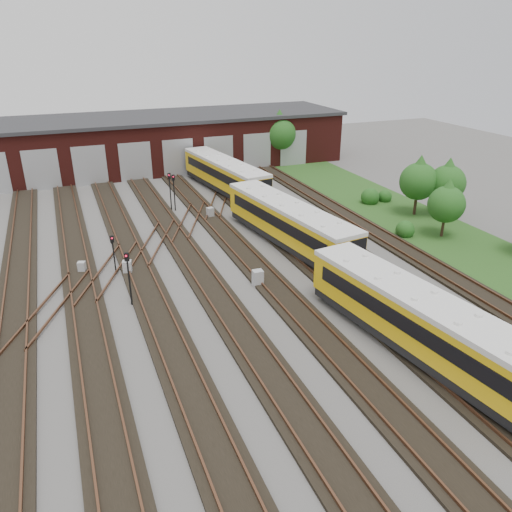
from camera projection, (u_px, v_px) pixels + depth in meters
name	position (u px, v px, depth m)	size (l,w,h in m)	color
ground	(268.00, 319.00, 29.76)	(120.00, 120.00, 0.00)	#4A4845
track_network	(261.00, 314.00, 30.16)	(30.40, 70.00, 0.33)	black
maintenance_shed	(143.00, 142.00, 62.34)	(51.00, 12.50, 6.35)	#491612
grass_verge	(419.00, 224.00, 44.67)	(8.00, 55.00, 0.05)	#1C4717
metro_train	(289.00, 223.00, 39.38)	(4.80, 47.40, 3.13)	black
signal_mast_0	(113.00, 249.00, 34.72)	(0.26, 0.24, 2.89)	black
signal_mast_1	(128.00, 272.00, 30.48)	(0.31, 0.30, 3.56)	black
signal_mast_2	(174.00, 188.00, 47.20)	(0.28, 0.27, 3.52)	black
signal_mast_3	(170.00, 187.00, 47.12)	(0.32, 0.31, 3.69)	black
relay_cabinet_0	(127.00, 267.00, 35.21)	(0.61, 0.50, 1.01)	#AAABAF
relay_cabinet_1	(82.00, 267.00, 35.40)	(0.51, 0.43, 0.85)	#AAABAF
relay_cabinet_2	(258.00, 278.00, 33.54)	(0.68, 0.57, 1.13)	#AAABAF
relay_cabinet_3	(210.00, 213.00, 45.99)	(0.59, 0.49, 0.99)	#AAABAF
relay_cabinet_4	(314.00, 240.00, 40.02)	(0.57, 0.48, 0.96)	#AAABAF
tree_0	(279.00, 129.00, 63.18)	(4.23, 4.23, 7.01)	#312016
tree_1	(419.00, 177.00, 45.49)	(3.43, 3.43, 5.68)	#312016
tree_2	(448.00, 179.00, 45.26)	(3.33, 3.33, 5.52)	#312016
tree_3	(447.00, 200.00, 40.61)	(3.01, 3.01, 5.00)	#312016
bush_0	(405.00, 227.00, 41.75)	(1.57, 1.57, 1.57)	#184A15
bush_1	(370.00, 195.00, 49.79)	(1.81, 1.81, 1.81)	#184A15
bush_2	(385.00, 195.00, 50.48)	(1.39, 1.39, 1.39)	#184A15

